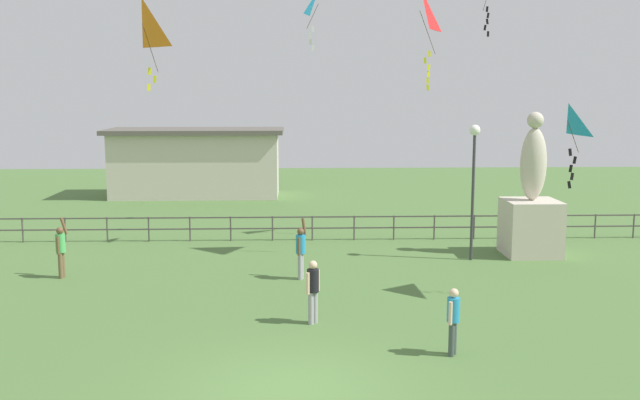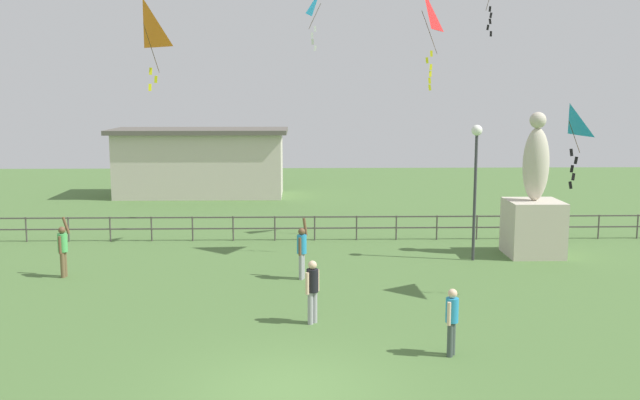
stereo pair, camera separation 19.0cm
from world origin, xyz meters
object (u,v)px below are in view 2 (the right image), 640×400
Objects in this scene: person_1 at (452,317)px; kite_1 at (320,6)px; lamppost at (476,163)px; person_4 at (312,287)px; person_5 at (63,247)px; kite_7 at (144,26)px; kite_3 at (422,14)px; person_0 at (302,249)px; statue_monument at (534,213)px; kite_6 at (569,123)px.

kite_1 reaches higher than person_1.
kite_1 is at bearing 160.35° from lamppost.
person_5 is (-7.60, 4.68, 0.02)m from person_4.
lamppost is 3.06× the size of person_1.
person_5 is 7.41m from kite_7.
kite_1 is (8.00, 3.74, 7.65)m from person_5.
kite_3 is 1.34× the size of kite_7.
person_1 is (3.24, -6.54, -0.07)m from person_0.
person_1 is at bearing -37.34° from person_4.
kite_3 is at bearing 85.51° from person_1.
kite_3 is at bearing 170.37° from lamppost.
statue_monument is at bearing 17.29° from lamppost.
kite_6 is at bearing -45.70° from kite_1.
person_0 is 0.76× the size of kite_7.
lamppost is 8.94m from person_4.
person_0 is 8.46m from kite_6.
kite_1 is (-7.39, 1.14, 7.08)m from statue_monument.
statue_monument is at bearing 43.10° from person_4.
kite_6 is at bearing -11.17° from person_5.
statue_monument is 10.72m from person_1.
person_0 is at bearing 161.08° from kite_6.
person_1 is 0.61× the size of kite_7.
person_1 is at bearing -133.24° from kite_6.
kite_7 reaches higher than person_5.
person_4 is 0.86× the size of person_5.
kite_1 is at bearing 80.98° from person_0.
statue_monument is 2.44× the size of kite_1.
person_5 is at bearing -168.88° from kite_3.
lamppost is at bearing 8.26° from person_5.
kite_6 is (3.86, 4.10, 3.98)m from person_1.
person_0 is (-8.05, -3.03, -0.57)m from statue_monument.
person_5 is at bearing 146.69° from person_1.
statue_monument is 7.84m from kite_3.
kite_7 reaches higher than lamppost.
person_4 is at bearing 142.66° from person_1.
kite_1 reaches higher than kite_7.
kite_6 is (14.44, -2.85, 3.91)m from person_5.
person_4 is 8.47m from kite_7.
kite_1 is 7.45m from kite_7.
kite_6 reaches higher than person_4.
person_0 reaches higher than person_5.
statue_monument is 10.69m from person_4.
person_0 reaches higher than person_1.
kite_6 is (6.84, 1.83, 3.93)m from person_4.
kite_1 is 9.95m from kite_6.
kite_6 is (3.14, -5.07, -3.34)m from kite_3.
kite_1 is (-2.58, 10.70, 7.72)m from person_1.
statue_monument is at bearing 5.40° from kite_3.
person_5 is (-7.34, 0.42, -0.00)m from person_0.
statue_monument is 14.34m from kite_7.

